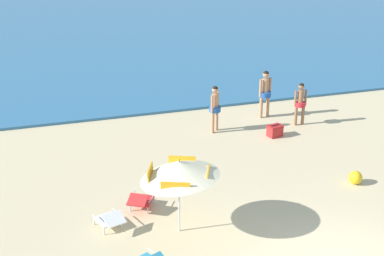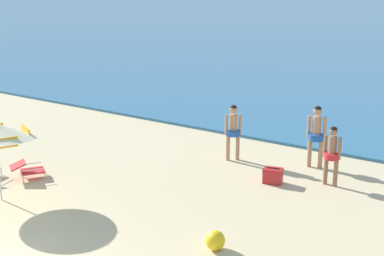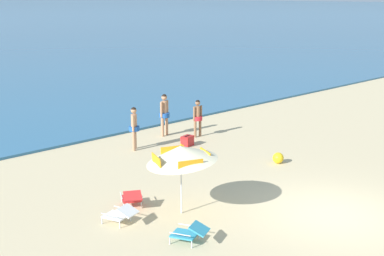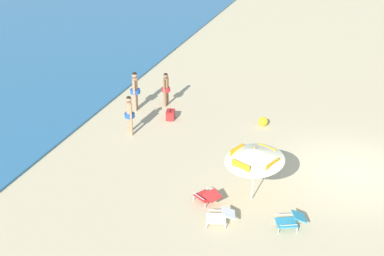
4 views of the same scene
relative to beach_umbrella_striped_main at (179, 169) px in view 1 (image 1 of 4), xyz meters
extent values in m
cylinder|color=silver|center=(0.00, 0.00, -0.74)|extent=(0.04, 0.04, 1.93)
cone|color=beige|center=(0.00, 0.00, 0.00)|extent=(2.61, 2.59, 0.68)
cube|color=orange|center=(0.27, 0.65, -0.10)|extent=(0.65, 0.31, 0.24)
cube|color=orange|center=(-0.65, 0.27, -0.10)|extent=(0.31, 0.65, 0.24)
cube|color=orange|center=(-0.27, -0.65, -0.10)|extent=(0.65, 0.31, 0.24)
cube|color=orange|center=(0.65, -0.27, -0.10)|extent=(0.31, 0.65, 0.24)
sphere|color=orange|center=(0.00, 0.00, 0.25)|extent=(0.06, 0.06, 0.06)
cube|color=red|center=(-0.63, 1.43, -1.51)|extent=(0.75, 0.78, 0.04)
cube|color=red|center=(-0.82, 1.10, -1.29)|extent=(0.63, 0.60, 0.18)
cylinder|color=silver|center=(-0.70, 1.79, -1.62)|extent=(0.03, 0.03, 0.18)
cylinder|color=silver|center=(-0.28, 1.55, -1.62)|extent=(0.03, 0.03, 0.18)
cylinder|color=silver|center=(-0.99, 1.30, -1.62)|extent=(0.03, 0.03, 0.18)
cylinder|color=silver|center=(-0.57, 1.06, -1.62)|extent=(0.03, 0.03, 0.18)
cylinder|color=silver|center=(-0.87, 1.57, -1.39)|extent=(0.29, 0.48, 0.02)
cylinder|color=silver|center=(-0.39, 1.28, -1.39)|extent=(0.29, 0.48, 0.02)
cube|color=white|center=(-1.68, 0.71, -1.51)|extent=(0.68, 0.73, 0.04)
cube|color=white|center=(-1.56, 0.35, -1.29)|extent=(0.59, 0.53, 0.19)
cylinder|color=silver|center=(-2.00, 0.91, -1.62)|extent=(0.03, 0.03, 0.18)
cylinder|color=silver|center=(-1.53, 1.06, -1.62)|extent=(0.03, 0.03, 0.18)
cylinder|color=silver|center=(-1.83, 0.37, -1.62)|extent=(0.03, 0.03, 0.18)
cylinder|color=silver|center=(-1.36, 0.52, -1.62)|extent=(0.03, 0.03, 0.18)
cylinder|color=silver|center=(-1.95, 0.63, -1.39)|extent=(0.19, 0.52, 0.02)
cylinder|color=silver|center=(-1.41, 0.80, -1.39)|extent=(0.19, 0.52, 0.02)
cylinder|color=silver|center=(-0.91, -1.25, -1.39)|extent=(0.25, 0.50, 0.02)
cylinder|color=tan|center=(2.87, 5.77, -1.29)|extent=(0.12, 0.12, 0.82)
cylinder|color=tan|center=(3.08, 5.97, -1.29)|extent=(0.12, 0.12, 0.82)
cylinder|color=#1E51A3|center=(2.97, 5.87, -0.86)|extent=(0.41, 0.41, 0.17)
cylinder|color=tan|center=(2.97, 5.87, -0.59)|extent=(0.23, 0.23, 0.58)
cylinder|color=tan|center=(2.82, 5.73, -0.61)|extent=(0.09, 0.09, 0.62)
cylinder|color=tan|center=(3.12, 6.01, -0.61)|extent=(0.09, 0.09, 0.62)
sphere|color=tan|center=(2.97, 5.87, -0.15)|extent=(0.22, 0.22, 0.22)
sphere|color=black|center=(2.97, 5.87, -0.12)|extent=(0.21, 0.21, 0.21)
cylinder|color=tan|center=(5.37, 6.71, -1.27)|extent=(0.13, 0.13, 0.88)
cylinder|color=tan|center=(5.07, 6.64, -1.27)|extent=(0.13, 0.13, 0.88)
cylinder|color=#1E51A3|center=(5.22, 6.67, -0.81)|extent=(0.44, 0.44, 0.18)
cylinder|color=tan|center=(5.22, 6.67, -0.51)|extent=(0.24, 0.24, 0.62)
cylinder|color=tan|center=(5.44, 6.73, -0.53)|extent=(0.10, 0.10, 0.66)
cylinder|color=tan|center=(5.01, 6.62, -0.53)|extent=(0.10, 0.10, 0.66)
sphere|color=tan|center=(5.22, 6.67, -0.05)|extent=(0.24, 0.24, 0.24)
sphere|color=black|center=(5.22, 6.67, -0.02)|extent=(0.22, 0.22, 0.22)
cylinder|color=#8C6042|center=(5.97, 5.58, -1.32)|extent=(0.11, 0.11, 0.78)
cylinder|color=#8C6042|center=(6.25, 5.56, -1.32)|extent=(0.11, 0.11, 0.78)
cylinder|color=red|center=(6.11, 5.57, -0.91)|extent=(0.39, 0.39, 0.16)
cylinder|color=#8C6042|center=(6.11, 5.57, -0.66)|extent=(0.21, 0.21, 0.55)
cylinder|color=#8C6042|center=(5.92, 5.58, -0.67)|extent=(0.08, 0.08, 0.58)
cylinder|color=#8C6042|center=(6.31, 5.56, -0.67)|extent=(0.08, 0.08, 0.58)
sphere|color=#8C6042|center=(6.11, 5.57, -0.24)|extent=(0.21, 0.21, 0.21)
sphere|color=black|center=(6.11, 5.57, -0.22)|extent=(0.19, 0.19, 0.19)
cube|color=red|center=(4.83, 4.85, -1.55)|extent=(0.55, 0.44, 0.32)
cube|color=red|center=(4.83, 4.85, -1.35)|extent=(0.56, 0.46, 0.08)
cylinder|color=black|center=(4.83, 4.85, -1.29)|extent=(0.33, 0.10, 0.02)
sphere|color=yellow|center=(5.57, 0.92, -1.51)|extent=(0.40, 0.40, 0.40)
camera|label=1|loc=(-3.37, -12.01, 6.17)|focal=54.33mm
camera|label=2|loc=(10.53, -6.82, 3.22)|focal=48.43mm
camera|label=3|loc=(-9.46, -10.23, 4.16)|focal=50.69mm
camera|label=4|loc=(-14.79, -3.22, 8.44)|focal=50.60mm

